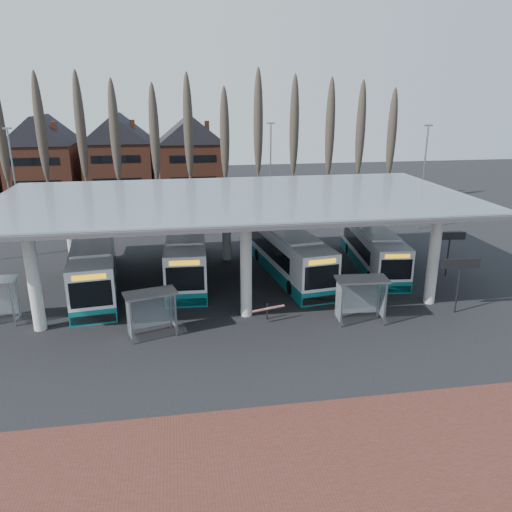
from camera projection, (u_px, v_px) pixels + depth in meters
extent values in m
plane|color=black|center=(253.00, 333.00, 28.28)|extent=(140.00, 140.00, 0.00)
cube|color=brown|center=(307.00, 491.00, 17.01)|extent=(70.00, 10.00, 0.03)
cylinder|color=silver|center=(34.00, 281.00, 27.84)|extent=(0.70, 0.70, 6.00)
cylinder|color=silver|center=(71.00, 230.00, 38.16)|extent=(0.70, 0.70, 6.00)
cylinder|color=silver|center=(246.00, 269.00, 29.69)|extent=(0.70, 0.70, 6.00)
cylinder|color=silver|center=(226.00, 224.00, 40.01)|extent=(0.70, 0.70, 6.00)
cylinder|color=silver|center=(433.00, 259.00, 31.55)|extent=(0.70, 0.70, 6.00)
cylinder|color=silver|center=(368.00, 218.00, 41.87)|extent=(0.70, 0.70, 6.00)
cube|color=gray|center=(234.00, 197.00, 33.85)|extent=(32.00, 16.00, 0.12)
cube|color=silver|center=(234.00, 196.00, 33.83)|extent=(31.50, 15.50, 0.04)
cone|color=#473D33|center=(3.00, 149.00, 53.60)|extent=(0.36, 0.36, 14.50)
ellipsoid|color=#473D33|center=(0.00, 133.00, 53.06)|extent=(1.10, 1.10, 11.02)
cone|color=#473D33|center=(42.00, 149.00, 54.21)|extent=(0.36, 0.36, 14.50)
ellipsoid|color=#473D33|center=(40.00, 132.00, 53.68)|extent=(1.10, 1.10, 11.02)
cone|color=#473D33|center=(80.00, 148.00, 54.83)|extent=(0.36, 0.36, 14.50)
ellipsoid|color=#473D33|center=(79.00, 132.00, 54.29)|extent=(1.10, 1.10, 11.02)
cone|color=#473D33|center=(118.00, 147.00, 55.45)|extent=(0.36, 0.36, 14.50)
ellipsoid|color=#473D33|center=(116.00, 131.00, 54.91)|extent=(1.10, 1.10, 11.02)
cone|color=#473D33|center=(154.00, 147.00, 56.07)|extent=(0.36, 0.36, 14.50)
ellipsoid|color=#473D33|center=(153.00, 131.00, 55.53)|extent=(1.10, 1.10, 11.02)
cone|color=#473D33|center=(190.00, 146.00, 56.68)|extent=(0.36, 0.36, 14.50)
ellipsoid|color=#473D33|center=(189.00, 131.00, 56.15)|extent=(1.10, 1.10, 11.02)
cone|color=#473D33|center=(225.00, 146.00, 57.30)|extent=(0.36, 0.36, 14.50)
ellipsoid|color=#473D33|center=(225.00, 130.00, 56.76)|extent=(1.10, 1.10, 11.02)
cone|color=#473D33|center=(259.00, 145.00, 57.92)|extent=(0.36, 0.36, 14.50)
ellipsoid|color=#473D33|center=(259.00, 130.00, 57.38)|extent=(1.10, 1.10, 11.02)
cone|color=#473D33|center=(293.00, 145.00, 58.54)|extent=(0.36, 0.36, 14.50)
ellipsoid|color=#473D33|center=(293.00, 129.00, 58.00)|extent=(1.10, 1.10, 11.02)
cone|color=#473D33|center=(326.00, 144.00, 59.15)|extent=(0.36, 0.36, 14.50)
ellipsoid|color=#473D33|center=(326.00, 129.00, 58.62)|extent=(1.10, 1.10, 11.02)
cone|color=#473D33|center=(358.00, 144.00, 59.77)|extent=(0.36, 0.36, 14.50)
ellipsoid|color=#473D33|center=(359.00, 129.00, 59.23)|extent=(1.10, 1.10, 11.02)
cone|color=#473D33|center=(389.00, 143.00, 60.39)|extent=(0.36, 0.36, 14.50)
ellipsoid|color=#473D33|center=(390.00, 128.00, 59.85)|extent=(1.10, 1.10, 11.02)
cube|color=brown|center=(46.00, 169.00, 65.31)|extent=(8.00, 10.00, 7.00)
pyramid|color=black|center=(39.00, 114.00, 63.14)|extent=(8.30, 10.30, 3.50)
cube|color=brown|center=(120.00, 168.00, 66.78)|extent=(8.00, 10.00, 7.00)
pyramid|color=black|center=(116.00, 114.00, 64.61)|extent=(8.30, 10.30, 3.50)
cube|color=brown|center=(192.00, 166.00, 68.24)|extent=(8.00, 10.00, 7.00)
pyramid|color=black|center=(190.00, 113.00, 66.08)|extent=(8.30, 10.30, 3.50)
cylinder|color=slate|center=(16.00, 187.00, 44.59)|extent=(0.16, 0.16, 10.00)
cube|color=slate|center=(7.00, 128.00, 43.01)|extent=(0.80, 0.15, 0.15)
cylinder|color=slate|center=(270.00, 174.00, 52.05)|extent=(0.16, 0.16, 10.00)
cube|color=slate|center=(271.00, 123.00, 50.47)|extent=(0.80, 0.15, 0.15)
cylinder|color=slate|center=(423.00, 179.00, 48.58)|extent=(0.16, 0.16, 10.00)
cube|color=slate|center=(429.00, 125.00, 47.00)|extent=(0.80, 0.15, 0.15)
cube|color=white|center=(94.00, 261.00, 34.46)|extent=(4.03, 12.85, 2.95)
cube|color=#0D6769|center=(96.00, 281.00, 34.90)|extent=(4.05, 12.88, 0.95)
cube|color=white|center=(92.00, 240.00, 33.99)|extent=(3.22, 7.80, 0.19)
cube|color=black|center=(94.00, 258.00, 34.91)|extent=(3.69, 9.34, 1.16)
cube|color=black|center=(91.00, 294.00, 28.68)|extent=(2.36, 0.32, 1.58)
cube|color=black|center=(97.00, 236.00, 40.20)|extent=(2.28, 0.31, 1.26)
cube|color=#F8B20D|center=(89.00, 277.00, 28.35)|extent=(1.87, 0.25, 0.32)
cube|color=black|center=(94.00, 319.00, 29.18)|extent=(2.55, 0.36, 0.53)
cylinder|color=black|center=(74.00, 304.00, 30.92)|extent=(0.40, 1.04, 1.01)
cylinder|color=black|center=(115.00, 300.00, 31.54)|extent=(0.40, 1.04, 1.01)
cylinder|color=black|center=(81.00, 265.00, 37.96)|extent=(0.40, 1.04, 1.01)
cylinder|color=black|center=(114.00, 262.00, 38.58)|extent=(0.40, 1.04, 1.01)
cube|color=white|center=(187.00, 250.00, 37.03)|extent=(3.27, 12.77, 2.96)
cube|color=#0D6769|center=(188.00, 268.00, 37.47)|extent=(3.29, 12.80, 0.95)
cube|color=white|center=(186.00, 230.00, 36.55)|extent=(2.77, 7.70, 0.19)
cube|color=black|center=(187.00, 246.00, 37.49)|extent=(3.15, 9.23, 1.16)
cube|color=black|center=(185.00, 279.00, 31.05)|extent=(2.37, 0.17, 1.58)
cube|color=black|center=(188.00, 227.00, 42.95)|extent=(2.29, 0.17, 1.27)
cube|color=#F8B20D|center=(184.00, 263.00, 30.72)|extent=(1.88, 0.14, 0.32)
cube|color=black|center=(186.00, 302.00, 31.55)|extent=(2.56, 0.20, 0.53)
cylinder|color=black|center=(168.00, 288.00, 33.54)|extent=(0.34, 1.03, 1.01)
cylinder|color=black|center=(205.00, 286.00, 33.81)|extent=(0.34, 1.03, 1.01)
cylinder|color=black|center=(173.00, 253.00, 40.81)|extent=(0.34, 1.03, 1.01)
cylinder|color=black|center=(203.00, 252.00, 41.08)|extent=(0.34, 1.03, 1.01)
cube|color=white|center=(288.00, 250.00, 37.09)|extent=(4.22, 12.64, 2.89)
cube|color=#0D6769|center=(287.00, 268.00, 37.52)|extent=(4.24, 12.66, 0.93)
cube|color=white|center=(288.00, 231.00, 36.63)|extent=(3.31, 7.68, 0.19)
cube|color=black|center=(285.00, 247.00, 37.53)|extent=(3.81, 9.20, 1.14)
cube|color=black|center=(322.00, 277.00, 31.45)|extent=(2.31, 0.36, 1.55)
cube|color=black|center=(263.00, 228.00, 42.69)|extent=(2.23, 0.35, 1.24)
cube|color=#F8B20D|center=(322.00, 262.00, 31.13)|extent=(1.84, 0.29, 0.31)
cube|color=black|center=(321.00, 300.00, 31.94)|extent=(2.49, 0.41, 0.52)
cylinder|color=black|center=(291.00, 287.00, 33.61)|extent=(0.42, 1.02, 0.99)
cylinder|color=black|center=(323.00, 284.00, 34.27)|extent=(0.42, 1.02, 0.99)
cylinder|color=black|center=(258.00, 255.00, 40.48)|extent=(0.42, 1.02, 0.99)
cylinder|color=black|center=(286.00, 252.00, 41.13)|extent=(0.42, 1.02, 0.99)
cube|color=white|center=(373.00, 246.00, 38.68)|extent=(3.61, 11.51, 2.64)
cube|color=#0D6769|center=(372.00, 261.00, 39.08)|extent=(3.63, 11.53, 0.85)
cube|color=white|center=(374.00, 229.00, 38.26)|extent=(2.89, 6.99, 0.17)
cube|color=black|center=(371.00, 243.00, 39.10)|extent=(3.31, 8.37, 1.04)
cube|color=black|center=(396.00, 270.00, 33.31)|extent=(2.11, 0.28, 1.41)
cube|color=black|center=(355.00, 226.00, 44.01)|extent=(2.04, 0.28, 1.13)
cube|color=#F8B20D|center=(397.00, 256.00, 33.02)|extent=(1.68, 0.23, 0.28)
cube|color=black|center=(394.00, 289.00, 33.76)|extent=(2.28, 0.32, 0.47)
cylinder|color=black|center=(370.00, 277.00, 35.61)|extent=(0.36, 0.93, 0.91)
cylinder|color=black|center=(400.00, 277.00, 35.72)|extent=(0.36, 0.93, 0.91)
cylinder|color=black|center=(348.00, 249.00, 42.15)|extent=(0.36, 0.93, 0.91)
cylinder|color=black|center=(374.00, 248.00, 42.26)|extent=(0.36, 0.93, 0.91)
cube|color=gray|center=(12.00, 305.00, 28.74)|extent=(0.09, 0.09, 2.64)
cube|color=gray|center=(18.00, 298.00, 29.83)|extent=(0.09, 0.09, 2.64)
cube|color=silver|center=(16.00, 300.00, 29.28)|extent=(0.07, 1.16, 2.12)
cube|color=gray|center=(132.00, 323.00, 26.63)|extent=(0.10, 0.10, 2.52)
cube|color=gray|center=(176.00, 315.00, 27.57)|extent=(0.10, 0.10, 2.52)
cube|color=gray|center=(128.00, 315.00, 27.59)|extent=(0.10, 0.10, 2.52)
cube|color=gray|center=(171.00, 308.00, 28.54)|extent=(0.10, 0.10, 2.52)
cube|color=gray|center=(150.00, 293.00, 27.18)|extent=(3.09, 2.09, 0.10)
cube|color=silver|center=(149.00, 310.00, 28.09)|extent=(2.35, 0.66, 2.02)
cube|color=silver|center=(129.00, 318.00, 27.08)|extent=(0.32, 1.08, 2.02)
cube|color=silver|center=(174.00, 311.00, 28.06)|extent=(0.32, 1.08, 2.02)
cube|color=gray|center=(342.00, 306.00, 28.56)|extent=(0.09, 0.09, 2.68)
cube|color=gray|center=(385.00, 305.00, 28.78)|extent=(0.09, 0.09, 2.68)
cube|color=gray|center=(337.00, 298.00, 29.68)|extent=(0.09, 0.09, 2.68)
cube|color=gray|center=(379.00, 297.00, 29.90)|extent=(0.09, 0.09, 2.68)
cube|color=gray|center=(362.00, 279.00, 28.80)|extent=(3.10, 1.71, 0.11)
cube|color=silver|center=(358.00, 296.00, 29.82)|extent=(2.56, 0.23, 2.14)
cube|color=silver|center=(338.00, 301.00, 29.10)|extent=(0.13, 1.18, 2.14)
cube|color=silver|center=(383.00, 300.00, 29.33)|extent=(0.13, 1.18, 2.14)
cylinder|color=black|center=(458.00, 287.00, 30.47)|extent=(0.11, 0.11, 3.42)
cube|color=black|center=(461.00, 264.00, 30.01)|extent=(2.35, 0.25, 0.59)
cylinder|color=black|center=(448.00, 255.00, 36.73)|extent=(0.10, 0.10, 3.29)
cube|color=black|center=(450.00, 236.00, 36.28)|extent=(2.26, 0.38, 0.57)
cube|color=black|center=(267.00, 311.00, 29.89)|extent=(0.08, 0.08, 1.05)
cube|color=red|center=(269.00, 308.00, 29.33)|extent=(2.03, 0.67, 0.10)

